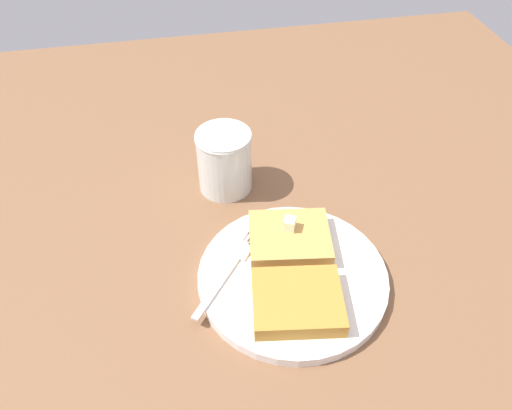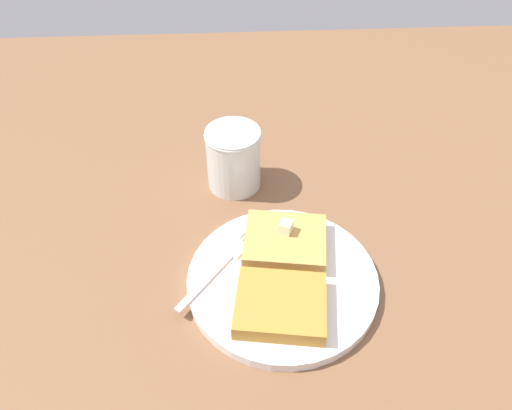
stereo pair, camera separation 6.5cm
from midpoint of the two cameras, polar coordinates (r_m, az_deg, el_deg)
The scene contains 7 objects.
table_surface at distance 67.38cm, azimuth -1.78°, elevation -5.38°, with size 126.10×126.10×2.83cm, color brown.
plate at distance 61.82cm, azimuth 1.18°, elevation -8.34°, with size 23.28×23.28×1.39cm.
toast_slice_left at distance 63.61cm, azimuth 0.94°, elevation -4.00°, with size 8.61×10.17×2.12cm, color tan.
toast_slice_middle at distance 57.66cm, azimuth 1.50°, elevation -11.14°, with size 8.61×10.17×2.12cm, color #BA8432.
butter_pat_primary at distance 62.81cm, azimuth 0.92°, elevation -2.30°, with size 1.60×1.44×1.60cm, color #F9F0C4.
fork at distance 62.38cm, azimuth -5.65°, elevation -6.83°, with size 13.49×10.99×0.36cm.
syrup_jar at distance 72.06cm, azimuth -6.19°, elevation 4.63°, with size 7.99×7.99×9.36cm.
Camera 1 is at (42.82, -9.66, 52.71)cm, focal length 35.00 mm.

